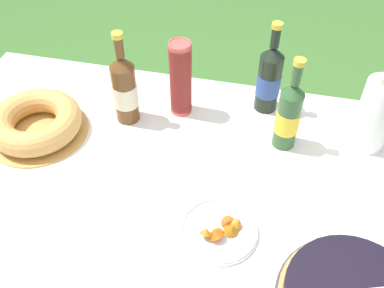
# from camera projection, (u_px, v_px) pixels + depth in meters

# --- Properties ---
(garden_table) EXTENTS (1.61, 1.00, 0.72)m
(garden_table) POSITION_uv_depth(u_px,v_px,m) (168.00, 194.00, 1.31)
(garden_table) COLOR brown
(garden_table) RESTS_ON ground_plane
(tablecloth) EXTENTS (1.62, 1.01, 0.10)m
(tablecloth) POSITION_uv_depth(u_px,v_px,m) (167.00, 183.00, 1.27)
(tablecloth) COLOR white
(tablecloth) RESTS_ON garden_table
(bundt_cake) EXTENTS (0.32, 0.32, 0.09)m
(bundt_cake) POSITION_uv_depth(u_px,v_px,m) (36.00, 122.00, 1.37)
(bundt_cake) COLOR tan
(bundt_cake) RESTS_ON tablecloth
(cup_stack) EXTENTS (0.07, 0.07, 0.27)m
(cup_stack) POSITION_uv_depth(u_px,v_px,m) (181.00, 79.00, 1.38)
(cup_stack) COLOR #E04C47
(cup_stack) RESTS_ON tablecloth
(cider_bottle_green) EXTENTS (0.07, 0.07, 0.31)m
(cider_bottle_green) POSITION_uv_depth(u_px,v_px,m) (288.00, 115.00, 1.28)
(cider_bottle_green) COLOR #2D562D
(cider_bottle_green) RESTS_ON tablecloth
(cider_bottle_amber) EXTENTS (0.08, 0.08, 0.32)m
(cider_bottle_amber) POSITION_uv_depth(u_px,v_px,m) (125.00, 89.00, 1.36)
(cider_bottle_amber) COLOR brown
(cider_bottle_amber) RESTS_ON tablecloth
(juice_bottle_red) EXTENTS (0.08, 0.08, 0.32)m
(juice_bottle_red) POSITION_uv_depth(u_px,v_px,m) (269.00, 79.00, 1.40)
(juice_bottle_red) COLOR black
(juice_bottle_red) RESTS_ON tablecloth
(snack_plate_left) EXTENTS (0.21, 0.21, 0.06)m
(snack_plate_left) POSITION_uv_depth(u_px,v_px,m) (220.00, 230.00, 1.12)
(snack_plate_left) COLOR white
(snack_plate_left) RESTS_ON tablecloth
(paper_towel_roll) EXTENTS (0.11, 0.11, 0.24)m
(paper_towel_roll) POSITION_uv_depth(u_px,v_px,m) (375.00, 115.00, 1.28)
(paper_towel_roll) COLOR white
(paper_towel_roll) RESTS_ON tablecloth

